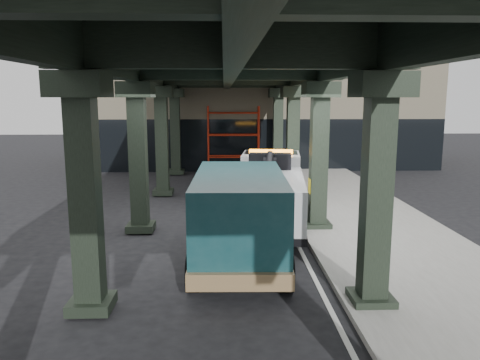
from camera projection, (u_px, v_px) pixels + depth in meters
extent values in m
plane|color=black|center=(244.00, 250.00, 14.01)|extent=(90.00, 90.00, 0.00)
cube|color=gray|center=(371.00, 228.00, 16.12)|extent=(5.00, 40.00, 0.15)
cube|color=silver|center=(291.00, 230.00, 16.04)|extent=(0.12, 38.00, 0.01)
cube|color=black|center=(376.00, 195.00, 9.73)|extent=(0.55, 0.55, 5.00)
cube|color=black|center=(382.00, 85.00, 9.34)|extent=(1.10, 1.10, 0.50)
cube|color=black|center=(371.00, 299.00, 10.13)|extent=(0.90, 0.90, 0.24)
cube|color=black|center=(319.00, 158.00, 15.63)|extent=(0.55, 0.55, 5.00)
cube|color=black|center=(321.00, 90.00, 15.24)|extent=(1.10, 1.10, 0.50)
cube|color=black|center=(317.00, 225.00, 16.04)|extent=(0.90, 0.90, 0.24)
cube|color=black|center=(293.00, 141.00, 21.54)|extent=(0.55, 0.55, 5.00)
cube|color=black|center=(294.00, 92.00, 21.15)|extent=(1.10, 1.10, 0.50)
cube|color=black|center=(292.00, 191.00, 21.94)|extent=(0.90, 0.90, 0.24)
cube|color=black|center=(278.00, 132.00, 27.44)|extent=(0.55, 0.55, 5.00)
cube|color=black|center=(278.00, 93.00, 27.05)|extent=(1.10, 1.10, 0.50)
cube|color=black|center=(277.00, 171.00, 27.85)|extent=(0.90, 0.90, 0.24)
cube|color=black|center=(85.00, 197.00, 9.53)|extent=(0.55, 0.55, 5.00)
cube|color=black|center=(79.00, 84.00, 9.13)|extent=(1.10, 1.10, 0.50)
cube|color=black|center=(92.00, 304.00, 9.93)|extent=(0.90, 0.90, 0.24)
cube|color=black|center=(138.00, 159.00, 15.43)|extent=(0.55, 0.55, 5.00)
cube|color=black|center=(136.00, 90.00, 15.04)|extent=(1.10, 1.10, 0.50)
cube|color=black|center=(141.00, 227.00, 15.83)|extent=(0.90, 0.90, 0.24)
cube|color=black|center=(162.00, 142.00, 21.34)|extent=(0.55, 0.55, 5.00)
cube|color=black|center=(161.00, 92.00, 20.94)|extent=(1.10, 1.10, 0.50)
cube|color=black|center=(163.00, 192.00, 21.74)|extent=(0.90, 0.90, 0.24)
cube|color=black|center=(175.00, 132.00, 27.24)|extent=(0.55, 0.55, 5.00)
cube|color=black|center=(174.00, 93.00, 26.85)|extent=(1.10, 1.10, 0.50)
cube|color=black|center=(176.00, 171.00, 27.64)|extent=(0.90, 0.90, 0.24)
cube|color=black|center=(321.00, 64.00, 15.10)|extent=(0.35, 32.00, 1.10)
cube|color=black|center=(135.00, 64.00, 14.90)|extent=(0.35, 32.00, 1.10)
cube|color=black|center=(229.00, 64.00, 15.00)|extent=(0.35, 32.00, 1.10)
cube|color=black|center=(229.00, 42.00, 14.88)|extent=(7.40, 32.00, 0.30)
cube|color=#C6B793|center=(260.00, 105.00, 33.07)|extent=(22.00, 10.00, 8.00)
cylinder|color=red|center=(209.00, 139.00, 28.28)|extent=(0.08, 0.08, 4.00)
cylinder|color=red|center=(208.00, 141.00, 27.49)|extent=(0.08, 0.08, 4.00)
cylinder|color=red|center=(258.00, 139.00, 28.38)|extent=(0.08, 0.08, 4.00)
cylinder|color=red|center=(259.00, 140.00, 27.59)|extent=(0.08, 0.08, 4.00)
cylinder|color=red|center=(233.00, 156.00, 28.50)|extent=(3.00, 0.08, 0.08)
cylinder|color=red|center=(233.00, 134.00, 28.28)|extent=(3.00, 0.08, 0.08)
cylinder|color=red|center=(233.00, 113.00, 28.05)|extent=(3.00, 0.08, 0.08)
cube|color=black|center=(269.00, 208.00, 16.40)|extent=(1.80, 7.16, 0.24)
cube|color=silver|center=(271.00, 175.00, 18.63)|extent=(2.48, 2.52, 1.70)
cube|color=silver|center=(271.00, 182.00, 19.69)|extent=(2.29, 0.93, 0.85)
cube|color=black|center=(271.00, 162.00, 18.78)|extent=(2.22, 1.47, 0.80)
cube|color=silver|center=(268.00, 198.00, 15.23)|extent=(2.83, 4.97, 1.33)
cube|color=orange|center=(271.00, 152.00, 18.28)|extent=(1.72, 0.47, 0.15)
cube|color=black|center=(270.00, 161.00, 16.92)|extent=(1.57, 0.75, 0.57)
cylinder|color=black|center=(269.00, 175.00, 15.29)|extent=(0.63, 3.31, 1.27)
cube|color=black|center=(266.00, 249.00, 13.03)|extent=(0.44, 1.35, 0.17)
cube|color=black|center=(265.00, 259.00, 12.38)|extent=(1.53, 0.42, 0.17)
cylinder|color=black|center=(245.00, 196.00, 19.16)|extent=(0.45, 1.07, 1.04)
cylinder|color=silver|center=(245.00, 196.00, 19.16)|extent=(0.44, 0.61, 0.57)
cylinder|color=black|center=(296.00, 197.00, 18.99)|extent=(0.45, 1.07, 1.04)
cylinder|color=silver|center=(296.00, 197.00, 18.99)|extent=(0.44, 0.61, 0.57)
cylinder|color=black|center=(238.00, 215.00, 16.10)|extent=(0.45, 1.07, 1.04)
cylinder|color=silver|center=(238.00, 215.00, 16.10)|extent=(0.44, 0.61, 0.57)
cylinder|color=black|center=(299.00, 216.00, 15.92)|extent=(0.45, 1.07, 1.04)
cylinder|color=silver|center=(299.00, 216.00, 15.92)|extent=(0.44, 0.61, 0.57)
cylinder|color=black|center=(235.00, 224.00, 14.89)|extent=(0.45, 1.07, 1.04)
cylinder|color=silver|center=(235.00, 224.00, 14.89)|extent=(0.44, 0.61, 0.57)
cylinder|color=black|center=(301.00, 226.00, 14.71)|extent=(0.45, 1.07, 1.04)
cylinder|color=silver|center=(301.00, 226.00, 14.71)|extent=(0.44, 0.61, 0.57)
cube|color=#11393D|center=(239.00, 204.00, 15.38)|extent=(2.27, 1.26, 0.98)
cube|color=#11393D|center=(240.00, 214.00, 12.35)|extent=(2.42, 4.96, 2.12)
cube|color=olive|center=(239.00, 240.00, 12.93)|extent=(2.50, 6.16, 0.38)
cube|color=black|center=(239.00, 180.00, 14.80)|extent=(2.14, 0.53, 0.91)
cube|color=black|center=(239.00, 191.00, 12.58)|extent=(2.43, 3.99, 0.60)
cube|color=silver|center=(239.00, 213.00, 16.02)|extent=(2.18, 0.19, 0.33)
cylinder|color=black|center=(206.00, 222.00, 15.42)|extent=(0.33, 0.92, 0.92)
cylinder|color=silver|center=(206.00, 222.00, 15.42)|extent=(0.36, 0.51, 0.50)
cylinder|color=black|center=(272.00, 222.00, 15.43)|extent=(0.33, 0.92, 0.92)
cylinder|color=silver|center=(272.00, 222.00, 15.43)|extent=(0.36, 0.51, 0.50)
cylinder|color=black|center=(193.00, 273.00, 10.91)|extent=(0.33, 0.92, 0.92)
cylinder|color=silver|center=(193.00, 273.00, 10.91)|extent=(0.36, 0.51, 0.50)
cylinder|color=black|center=(286.00, 273.00, 10.93)|extent=(0.33, 0.92, 0.92)
cylinder|color=silver|center=(286.00, 273.00, 10.93)|extent=(0.36, 0.51, 0.50)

